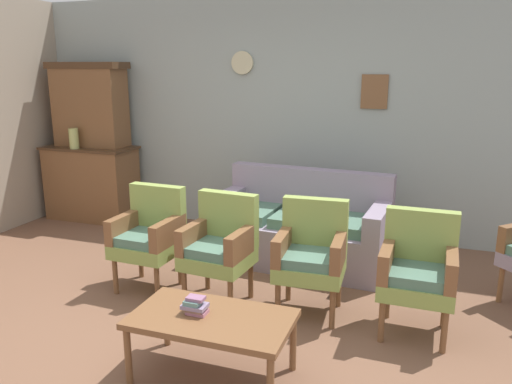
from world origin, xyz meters
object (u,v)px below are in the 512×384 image
(floral_couch, at_px, (301,230))
(armchair_by_doorway, at_px, (311,252))
(armchair_near_couch_end, at_px, (220,244))
(book_stack_on_table, at_px, (195,306))
(coffee_table, at_px, (212,323))
(vase_on_cabinet, at_px, (74,138))
(armchair_near_cabinet, at_px, (418,268))
(armchair_row_middle, at_px, (150,233))
(side_cabinet, at_px, (92,183))

(floral_couch, relative_size, armchair_by_doorway, 1.95)
(armchair_near_couch_end, xyz_separation_m, book_stack_on_table, (0.27, -1.02, -0.03))
(armchair_by_doorway, height_order, coffee_table, armchair_by_doorway)
(floral_couch, distance_m, coffee_table, 2.10)
(vase_on_cabinet, bearing_deg, book_stack_on_table, -41.32)
(armchair_near_cabinet, bearing_deg, coffee_table, -139.22)
(armchair_near_couch_end, bearing_deg, vase_on_cabinet, 150.28)
(vase_on_cabinet, xyz_separation_m, armchair_by_doorway, (3.31, -1.40, -0.56))
(armchair_row_middle, distance_m, book_stack_on_table, 1.43)
(armchair_by_doorway, bearing_deg, coffee_table, -109.18)
(armchair_by_doorway, bearing_deg, armchair_near_cabinet, -4.31)
(armchair_near_cabinet, bearing_deg, armchair_near_couch_end, 179.76)
(floral_couch, distance_m, book_stack_on_table, 2.11)
(floral_couch, distance_m, armchair_row_middle, 1.52)
(floral_couch, xyz_separation_m, coffee_table, (-0.03, -2.10, 0.05))
(vase_on_cabinet, distance_m, coffee_table, 3.90)
(vase_on_cabinet, bearing_deg, armchair_row_middle, -37.22)
(vase_on_cabinet, xyz_separation_m, floral_couch, (2.97, -0.38, -0.73))
(armchair_by_doorway, bearing_deg, armchair_row_middle, -179.41)
(armchair_near_couch_end, relative_size, coffee_table, 0.90)
(vase_on_cabinet, distance_m, armchair_by_doorway, 3.64)
(armchair_row_middle, distance_m, armchair_near_cabinet, 2.24)
(armchair_near_couch_end, bearing_deg, armchair_row_middle, 176.73)
(side_cabinet, height_order, floral_couch, side_cabinet)
(armchair_by_doorway, relative_size, armchair_near_cabinet, 1.00)
(armchair_row_middle, bearing_deg, vase_on_cabinet, 142.78)
(side_cabinet, relative_size, armchair_near_couch_end, 1.28)
(floral_couch, xyz_separation_m, armchair_row_middle, (-1.10, -1.04, 0.17))
(side_cabinet, xyz_separation_m, armchair_near_couch_end, (2.48, -1.64, 0.03))
(armchair_near_cabinet, relative_size, book_stack_on_table, 5.83)
(armchair_near_couch_end, height_order, book_stack_on_table, armchair_near_couch_end)
(floral_couch, relative_size, book_stack_on_table, 11.37)
(vase_on_cabinet, height_order, coffee_table, vase_on_cabinet)
(armchair_row_middle, bearing_deg, armchair_by_doorway, 0.59)
(floral_couch, height_order, coffee_table, floral_couch)
(coffee_table, relative_size, book_stack_on_table, 6.48)
(floral_couch, bearing_deg, armchair_row_middle, -136.67)
(armchair_near_couch_end, bearing_deg, side_cabinet, 146.51)
(vase_on_cabinet, relative_size, armchair_row_middle, 0.28)
(vase_on_cabinet, height_order, floral_couch, vase_on_cabinet)
(vase_on_cabinet, relative_size, coffee_table, 0.25)
(armchair_row_middle, xyz_separation_m, armchair_by_doorway, (1.44, 0.01, 0.00))
(side_cabinet, relative_size, floral_couch, 0.66)
(vase_on_cabinet, relative_size, armchair_by_doorway, 0.28)
(floral_couch, height_order, armchair_near_cabinet, same)
(coffee_table, bearing_deg, armchair_near_cabinet, 40.78)
(armchair_near_couch_end, bearing_deg, book_stack_on_table, -75.31)
(side_cabinet, bearing_deg, book_stack_on_table, -44.12)
(coffee_table, bearing_deg, side_cabinet, 137.02)
(armchair_by_doorway, relative_size, book_stack_on_table, 5.83)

